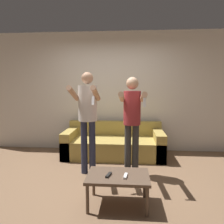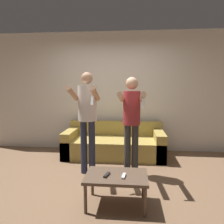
{
  "view_description": "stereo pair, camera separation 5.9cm",
  "coord_description": "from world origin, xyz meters",
  "px_view_note": "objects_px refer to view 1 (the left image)",
  "views": [
    {
      "loc": [
        0.41,
        -3.21,
        1.5
      ],
      "look_at": [
        0.08,
        0.82,
        1.01
      ],
      "focal_mm": 35.0,
      "sensor_mm": 36.0,
      "label": 1
    },
    {
      "loc": [
        0.47,
        -3.21,
        1.5
      ],
      "look_at": [
        0.08,
        0.82,
        1.01
      ],
      "focal_mm": 35.0,
      "sensor_mm": 36.0,
      "label": 2
    }
  ],
  "objects_px": {
    "couch": "(114,144)",
    "coffee_table": "(118,178)",
    "remote_near": "(126,176)",
    "remote_far": "(109,175)",
    "person_standing_left": "(88,111)",
    "person_standing_right": "(132,116)"
  },
  "relations": [
    {
      "from": "person_standing_right",
      "to": "person_standing_left",
      "type": "bearing_deg",
      "value": 179.17
    },
    {
      "from": "couch",
      "to": "remote_near",
      "type": "distance_m",
      "value": 2.02
    },
    {
      "from": "couch",
      "to": "coffee_table",
      "type": "bearing_deg",
      "value": -84.35
    },
    {
      "from": "person_standing_right",
      "to": "remote_far",
      "type": "distance_m",
      "value": 1.18
    },
    {
      "from": "person_standing_right",
      "to": "coffee_table",
      "type": "xyz_separation_m",
      "value": [
        -0.18,
        -0.94,
        -0.66
      ]
    },
    {
      "from": "remote_far",
      "to": "person_standing_left",
      "type": "bearing_deg",
      "value": 114.25
    },
    {
      "from": "person_standing_right",
      "to": "coffee_table",
      "type": "distance_m",
      "value": 1.16
    },
    {
      "from": "person_standing_left",
      "to": "couch",
      "type": "bearing_deg",
      "value": 69.72
    },
    {
      "from": "couch",
      "to": "person_standing_left",
      "type": "xyz_separation_m",
      "value": [
        -0.37,
        -0.99,
        0.83
      ]
    },
    {
      "from": "couch",
      "to": "remote_far",
      "type": "bearing_deg",
      "value": -87.76
    },
    {
      "from": "remote_far",
      "to": "coffee_table",
      "type": "bearing_deg",
      "value": 19.42
    },
    {
      "from": "remote_near",
      "to": "remote_far",
      "type": "height_order",
      "value": "same"
    },
    {
      "from": "couch",
      "to": "coffee_table",
      "type": "relative_size",
      "value": 2.68
    },
    {
      "from": "couch",
      "to": "coffee_table",
      "type": "xyz_separation_m",
      "value": [
        0.19,
        -1.94,
        0.11
      ]
    },
    {
      "from": "coffee_table",
      "to": "remote_far",
      "type": "height_order",
      "value": "remote_far"
    },
    {
      "from": "coffee_table",
      "to": "person_standing_left",
      "type": "bearing_deg",
      "value": 120.58
    },
    {
      "from": "couch",
      "to": "remote_near",
      "type": "relative_size",
      "value": 13.54
    },
    {
      "from": "person_standing_left",
      "to": "remote_near",
      "type": "height_order",
      "value": "person_standing_left"
    },
    {
      "from": "person_standing_right",
      "to": "coffee_table",
      "type": "height_order",
      "value": "person_standing_right"
    },
    {
      "from": "person_standing_left",
      "to": "coffee_table",
      "type": "relative_size",
      "value": 2.22
    },
    {
      "from": "person_standing_right",
      "to": "remote_far",
      "type": "bearing_deg",
      "value": -106.56
    },
    {
      "from": "person_standing_left",
      "to": "person_standing_right",
      "type": "bearing_deg",
      "value": -0.83
    }
  ]
}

